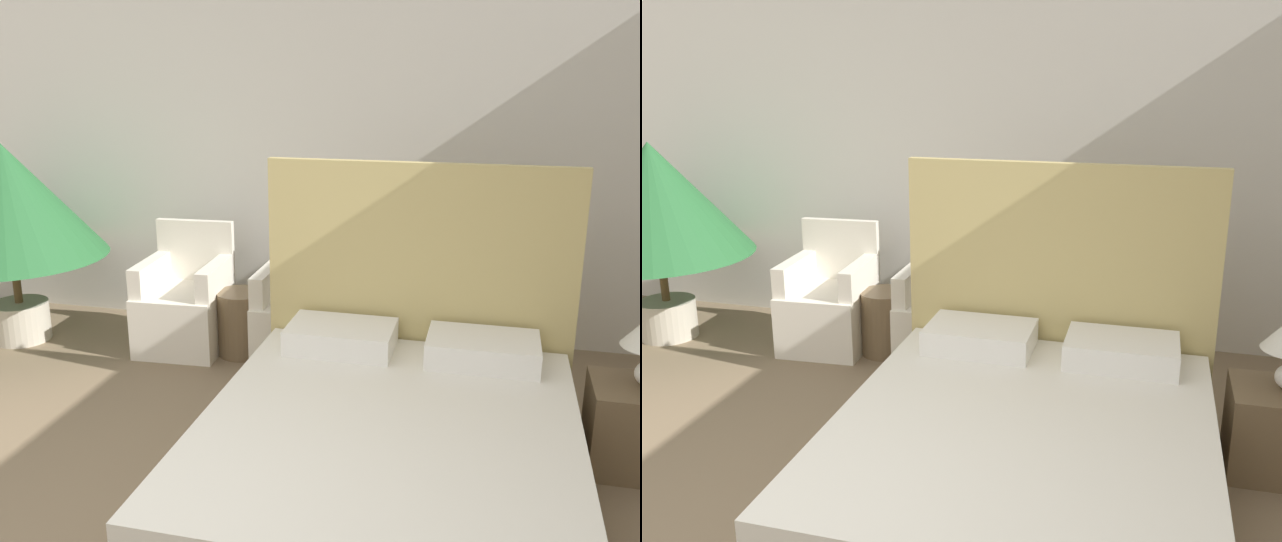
{
  "view_description": "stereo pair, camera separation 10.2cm",
  "coord_description": "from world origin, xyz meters",
  "views": [
    {
      "loc": [
        1.34,
        -1.69,
        2.04
      ],
      "look_at": [
        0.28,
        2.56,
        0.76
      ],
      "focal_mm": 40.0,
      "sensor_mm": 36.0,
      "label": 1
    },
    {
      "loc": [
        1.44,
        -1.66,
        2.04
      ],
      "look_at": [
        0.28,
        2.56,
        0.76
      ],
      "focal_mm": 40.0,
      "sensor_mm": 36.0,
      "label": 2
    }
  ],
  "objects": [
    {
      "name": "armchair_near_window_left",
      "position": [
        -0.83,
        2.91,
        0.3
      ],
      "size": [
        0.63,
        0.68,
        0.91
      ],
      "rotation": [
        0.0,
        0.0,
        0.06
      ],
      "color": "silver",
      "rests_on": "ground_plane"
    },
    {
      "name": "potted_palm",
      "position": [
        -2.12,
        2.73,
        1.05
      ],
      "size": [
        1.4,
        1.4,
        1.5
      ],
      "color": "beige",
      "rests_on": "ground_plane"
    },
    {
      "name": "bed",
      "position": [
        0.95,
        1.28,
        0.3
      ],
      "size": [
        1.75,
        2.06,
        1.52
      ],
      "color": "#8C7A5B",
      "rests_on": "ground_plane"
    },
    {
      "name": "armchair_near_window_right",
      "position": [
        0.07,
        2.91,
        0.3
      ],
      "size": [
        0.61,
        0.66,
        0.91
      ],
      "rotation": [
        0.0,
        0.0,
        0.02
      ],
      "color": "silver",
      "rests_on": "ground_plane"
    },
    {
      "name": "wall_back",
      "position": [
        0.0,
        3.56,
        1.45
      ],
      "size": [
        10.0,
        0.06,
        2.9
      ],
      "color": "silver",
      "rests_on": "ground_plane"
    },
    {
      "name": "nightstand",
      "position": [
        2.13,
        1.92,
        0.23
      ],
      "size": [
        0.48,
        0.44,
        0.46
      ],
      "color": "brown",
      "rests_on": "ground_plane"
    },
    {
      "name": "side_table",
      "position": [
        -0.38,
        2.87,
        0.24
      ],
      "size": [
        0.36,
        0.36,
        0.47
      ],
      "color": "brown",
      "rests_on": "ground_plane"
    }
  ]
}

